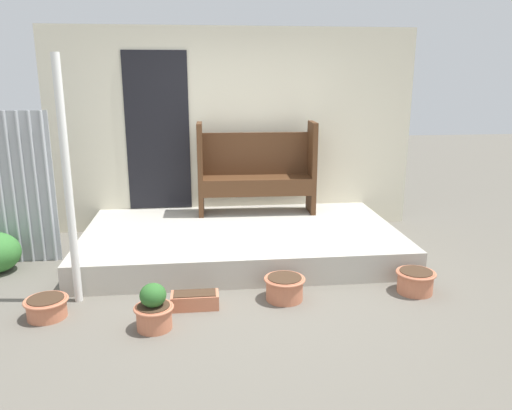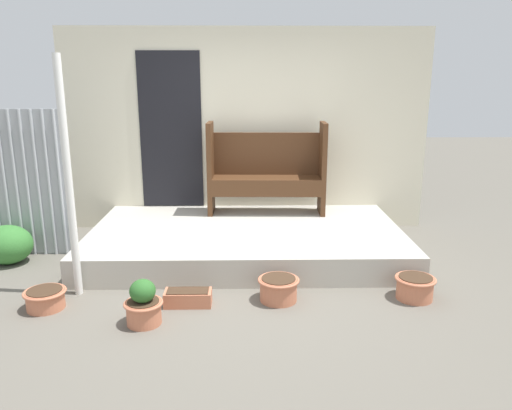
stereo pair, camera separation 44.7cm
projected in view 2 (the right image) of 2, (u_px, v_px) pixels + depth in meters
ground_plane at (245, 289)px, 4.83m from camera, size 24.00×24.00×0.00m
porch_slab at (246, 240)px, 5.79m from camera, size 3.54×2.05×0.30m
house_wall at (243, 131)px, 6.51m from camera, size 4.74×0.08×2.60m
support_post at (68, 181)px, 4.45m from camera, size 0.07×0.07×2.19m
bench at (266, 168)px, 6.28m from camera, size 1.48×0.44×1.15m
flower_pot_left at (45, 298)px, 4.41m from camera, size 0.37×0.37×0.18m
flower_pot_middle at (143, 305)px, 4.12m from camera, size 0.33×0.33×0.39m
flower_pot_right at (278, 288)px, 4.56m from camera, size 0.38×0.38×0.22m
flower_pot_far_right at (415, 287)px, 4.59m from camera, size 0.37×0.37×0.22m
planter_box_rect at (188, 298)px, 4.48m from camera, size 0.42×0.19×0.14m
shrub_by_fence at (7, 245)px, 5.44m from camera, size 0.54×0.49×0.43m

